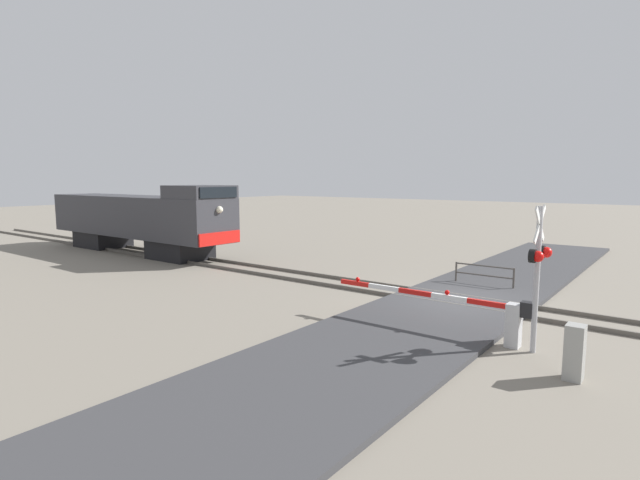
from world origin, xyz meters
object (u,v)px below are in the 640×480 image
(crossing_gate, at_px, (484,313))
(utility_cabinet, at_px, (574,352))
(locomotive, at_px, (140,219))
(guard_railing, at_px, (484,273))
(crossing_signal, at_px, (538,263))

(crossing_gate, distance_m, utility_cabinet, 2.86)
(locomotive, relative_size, utility_cabinet, 11.93)
(crossing_gate, bearing_deg, utility_cabinet, -118.88)
(locomotive, relative_size, guard_railing, 6.14)
(locomotive, xyz_separation_m, utility_cabinet, (-5.00, -24.39, -1.43))
(locomotive, relative_size, crossing_signal, 3.95)
(guard_railing, bearing_deg, locomotive, 98.53)
(locomotive, distance_m, crossing_signal, 23.55)
(utility_cabinet, height_order, guard_railing, utility_cabinet)
(crossing_signal, bearing_deg, locomotive, 80.92)
(locomotive, xyz_separation_m, crossing_signal, (-3.72, -23.25, 0.26))
(locomotive, distance_m, utility_cabinet, 24.94)
(crossing_signal, bearing_deg, guard_railing, 28.40)
(crossing_signal, distance_m, utility_cabinet, 2.41)
(crossing_gate, relative_size, utility_cabinet, 4.84)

